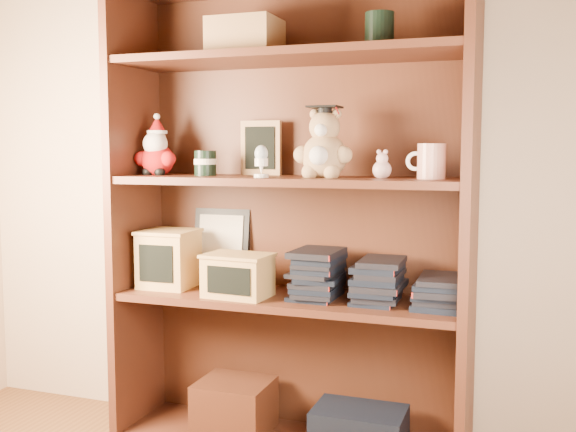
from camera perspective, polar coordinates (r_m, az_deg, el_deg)
name	(u,v)px	position (r m, az deg, el deg)	size (l,w,h in m)	color
bookcase	(292,227)	(2.29, 0.36, -0.91)	(1.20, 0.35, 1.60)	#4F2616
shelf_lower	(288,300)	(2.28, 0.00, -7.08)	(1.14, 0.33, 0.02)	#4F2616
shelf_upper	(288,181)	(2.22, 0.00, 3.01)	(1.14, 0.33, 0.02)	#4F2616
santa_plush	(157,152)	(2.43, -11.06, 5.35)	(0.16, 0.11, 0.22)	#A50F0F
teachers_tin	(205,163)	(2.34, -7.01, 4.49)	(0.08, 0.08, 0.09)	black
chalkboard_plaque	(261,149)	(2.38, -2.30, 5.70)	(0.15, 0.08, 0.19)	#9E7547
egg_cup	(261,160)	(2.18, -2.27, 4.75)	(0.05, 0.05, 0.10)	white
grad_teddy_bear	(324,150)	(2.18, 3.06, 5.64)	(0.19, 0.17, 0.24)	tan
pink_figurine	(382,167)	(2.14, 7.96, 4.12)	(0.06, 0.06, 0.09)	#D2A6A2
teacher_mug	(431,161)	(2.11, 11.98, 4.55)	(0.12, 0.09, 0.11)	silver
certificate_frame	(221,246)	(2.50, -5.67, -2.52)	(0.22, 0.06, 0.27)	black
treats_box	(169,258)	(2.44, -10.05, -3.53)	(0.19, 0.19, 0.20)	tan
pencils_box	(238,275)	(2.26, -4.27, -4.99)	(0.23, 0.17, 0.14)	tan
book_stack_left	(316,274)	(2.23, 2.38, -4.95)	(0.14, 0.20, 0.16)	black
book_stack_mid	(379,283)	(2.18, 7.70, -5.67)	(0.14, 0.20, 0.13)	black
book_stack_right	(440,292)	(2.15, 12.71, -6.33)	(0.14, 0.20, 0.10)	black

